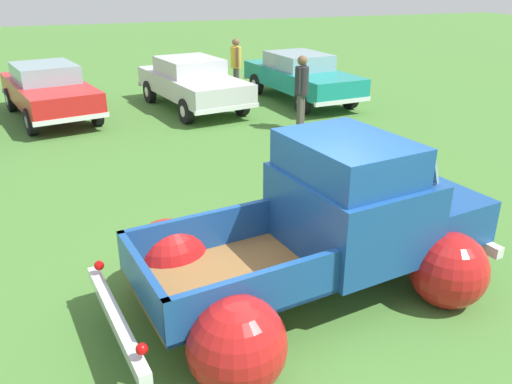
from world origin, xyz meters
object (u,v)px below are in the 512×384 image
Objects in this scene: vintage_pickup_truck at (331,233)px; spectator_0 at (236,63)px; show_car_1 at (48,89)px; show_car_2 at (192,82)px; show_car_3 at (300,75)px; spectator_1 at (301,88)px.

spectator_0 is at bearing 69.08° from vintage_pickup_truck.
show_car_1 is at bearing 99.23° from vintage_pickup_truck.
vintage_pickup_truck reaches higher than show_car_2.
show_car_3 is at bearing 139.94° from spectator_0.
vintage_pickup_truck is at bearing -13.93° from show_car_2.
vintage_pickup_truck reaches higher than spectator_0.
show_car_2 is at bearing -13.74° from spectator_1.
vintage_pickup_truck reaches higher than show_car_1.
show_car_3 is at bearing 58.80° from vintage_pickup_truck.
show_car_3 is 2.68× the size of spectator_0.
vintage_pickup_truck is 9.79m from show_car_2.
vintage_pickup_truck is at bearing 5.13° from show_car_1.
show_car_2 is 0.98× the size of show_car_3.
show_car_2 is (0.73, 9.76, 0.03)m from vintage_pickup_truck.
show_car_2 and show_car_3 have the same top height.
vintage_pickup_truck reaches higher than show_car_3.
show_car_1 is 3.89m from show_car_2.
show_car_3 is 2.21m from spectator_0.
spectator_1 is (-1.36, -2.93, 0.27)m from show_car_3.
show_car_1 is 1.01× the size of show_car_2.
vintage_pickup_truck is 7.17m from spectator_1.
show_car_2 is at bearing 42.14° from spectator_0.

